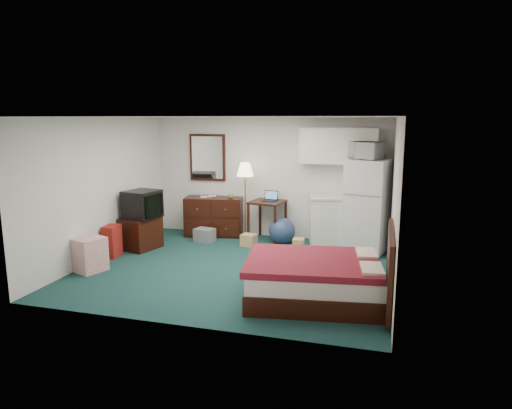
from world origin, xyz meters
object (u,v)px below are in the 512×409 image
(dresser, at_px, (214,216))
(suitcase, at_px, (112,241))
(tv_stand, at_px, (140,233))
(floor_lamp, at_px, (245,202))
(kitchen_counter, at_px, (332,221))
(fridge, at_px, (367,206))
(desk, at_px, (267,221))
(bed, at_px, (315,280))

(dresser, height_order, suitcase, dresser)
(tv_stand, height_order, suitcase, tv_stand)
(floor_lamp, height_order, suitcase, floor_lamp)
(kitchen_counter, relative_size, fridge, 0.54)
(desk, height_order, fridge, fridge)
(dresser, bearing_deg, desk, -14.79)
(kitchen_counter, bearing_deg, floor_lamp, 171.67)
(tv_stand, bearing_deg, dresser, 67.90)
(floor_lamp, relative_size, suitcase, 2.75)
(bed, bearing_deg, desk, 107.96)
(desk, relative_size, bed, 0.46)
(fridge, relative_size, tv_stand, 2.64)
(kitchen_counter, height_order, bed, kitchen_counter)
(desk, relative_size, fridge, 0.47)
(fridge, bearing_deg, suitcase, -144.40)
(fridge, distance_m, bed, 2.74)
(desk, xyz_separation_m, kitchen_counter, (1.33, 0.02, 0.06))
(floor_lamp, relative_size, fridge, 0.92)
(dresser, distance_m, suitcase, 2.33)
(floor_lamp, distance_m, fridge, 2.45)
(floor_lamp, distance_m, desk, 0.60)
(kitchen_counter, height_order, fridge, fridge)
(bed, distance_m, tv_stand, 3.98)
(tv_stand, relative_size, suitcase, 1.14)
(desk, bearing_deg, floor_lamp, -159.87)
(dresser, distance_m, desk, 1.20)
(fridge, bearing_deg, kitchen_counter, 171.17)
(suitcase, bearing_deg, bed, -19.38)
(desk, xyz_separation_m, tv_stand, (-2.22, -1.26, -0.11))
(fridge, height_order, tv_stand, fridge)
(bed, xyz_separation_m, suitcase, (-3.83, 1.01, 0.00))
(dresser, xyz_separation_m, floor_lamp, (0.76, -0.18, 0.39))
(dresser, distance_m, kitchen_counter, 2.53)
(kitchen_counter, relative_size, suitcase, 1.63)
(suitcase, bearing_deg, kitchen_counter, 22.40)
(dresser, relative_size, tv_stand, 1.84)
(floor_lamp, height_order, fridge, fridge)
(kitchen_counter, xyz_separation_m, bed, (0.09, -2.92, -0.19))
(dresser, distance_m, floor_lamp, 0.87)
(desk, xyz_separation_m, fridge, (1.99, -0.29, 0.46))
(fridge, bearing_deg, tv_stand, -151.33)
(desk, distance_m, kitchen_counter, 1.33)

